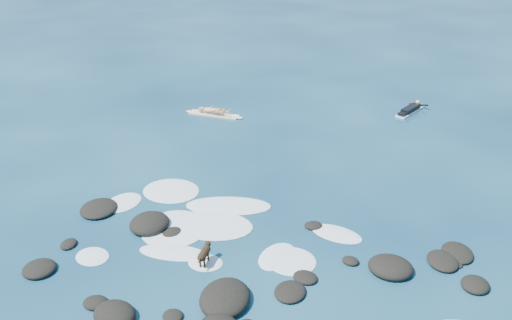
# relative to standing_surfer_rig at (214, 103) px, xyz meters

# --- Properties ---
(ground) EXTENTS (160.00, 160.00, 0.00)m
(ground) POSITION_rel_standing_surfer_rig_xyz_m (5.60, -10.04, -0.68)
(ground) COLOR #0A2642
(ground) RESTS_ON ground
(reef_rocks) EXTENTS (13.85, 6.82, 0.57)m
(reef_rocks) POSITION_rel_standing_surfer_rig_xyz_m (4.48, -11.76, -0.57)
(reef_rocks) COLOR black
(reef_rocks) RESTS_ON ground
(breaking_foam) EXTENTS (14.62, 8.29, 0.12)m
(breaking_foam) POSITION_rel_standing_surfer_rig_xyz_m (5.00, -10.47, -0.67)
(breaking_foam) COLOR white
(breaking_foam) RESTS_ON ground
(standing_surfer_rig) EXTENTS (3.04, 0.67, 1.73)m
(standing_surfer_rig) POSITION_rel_standing_surfer_rig_xyz_m (0.00, 0.00, 0.00)
(standing_surfer_rig) COLOR #FFF4CB
(standing_surfer_rig) RESTS_ON ground
(paddling_surfer_rig) EXTENTS (1.59, 2.34, 0.42)m
(paddling_surfer_rig) POSITION_rel_standing_surfer_rig_xyz_m (9.49, 2.94, -0.54)
(paddling_surfer_rig) COLOR white
(paddling_surfer_rig) RESTS_ON ground
(dog) EXTENTS (0.26, 1.02, 0.65)m
(dog) POSITION_rel_standing_surfer_rig_xyz_m (3.59, -11.64, -0.25)
(dog) COLOR black
(dog) RESTS_ON ground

